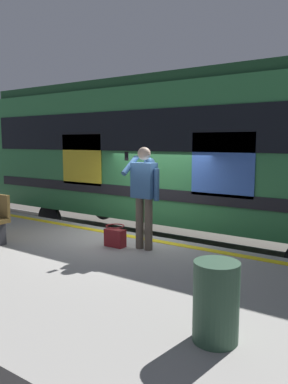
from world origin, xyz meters
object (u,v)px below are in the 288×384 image
object	(u,v)px
passenger	(144,189)
trash_bin	(216,302)
train_carriage	(176,149)
handbag	(115,237)

from	to	relation	value
passenger	trash_bin	bearing A→B (deg)	136.63
train_carriage	passenger	world-z (taller)	train_carriage
passenger	handbag	distance (m)	1.01
train_carriage	trash_bin	size ratio (longest dim) A/B	14.04
handbag	trash_bin	xyz separation A→B (m)	(-2.73, 1.93, 0.20)
trash_bin	passenger	bearing A→B (deg)	-43.37
train_carriage	handbag	distance (m)	3.65
trash_bin	handbag	bearing A→B (deg)	-35.25
passenger	handbag	xyz separation A→B (m)	(0.51, 0.17, -0.86)
handbag	trash_bin	distance (m)	3.34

